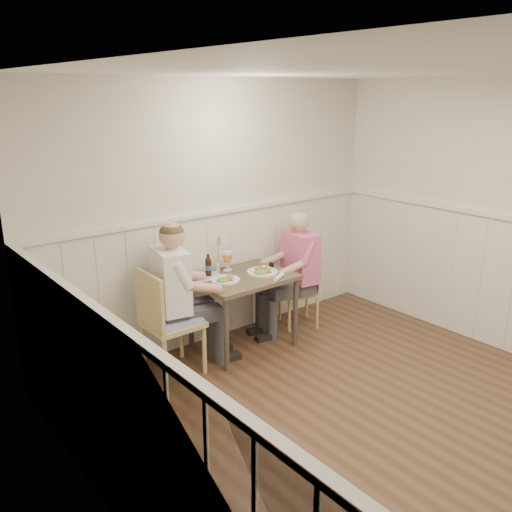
# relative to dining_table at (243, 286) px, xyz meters

# --- Properties ---
(ground_plane) EXTENTS (4.50, 4.50, 0.00)m
(ground_plane) POSITION_rel_dining_table_xyz_m (-0.01, -1.84, -0.65)
(ground_plane) COLOR #472C1C
(room_shell) EXTENTS (4.04, 4.54, 2.60)m
(room_shell) POSITION_rel_dining_table_xyz_m (-0.01, -1.84, 0.87)
(room_shell) COLOR silver
(room_shell) RESTS_ON ground
(wainscot) EXTENTS (4.00, 4.49, 1.34)m
(wainscot) POSITION_rel_dining_table_xyz_m (-0.01, -1.15, 0.04)
(wainscot) COLOR silver
(wainscot) RESTS_ON ground
(dining_table) EXTENTS (0.95, 0.70, 0.75)m
(dining_table) POSITION_rel_dining_table_xyz_m (0.00, 0.00, 0.00)
(dining_table) COLOR #4C3A2F
(dining_table) RESTS_ON ground
(chair_right) EXTENTS (0.49, 0.49, 0.79)m
(chair_right) POSITION_rel_dining_table_xyz_m (0.84, 0.03, -0.22)
(chair_right) COLOR tan
(chair_right) RESTS_ON ground
(chair_left) EXTENTS (0.47, 0.47, 0.99)m
(chair_left) POSITION_rel_dining_table_xyz_m (-0.87, -0.01, -0.11)
(chair_left) COLOR tan
(chair_left) RESTS_ON ground
(man_in_pink) EXTENTS (0.65, 0.46, 1.31)m
(man_in_pink) POSITION_rel_dining_table_xyz_m (0.71, -0.00, -0.10)
(man_in_pink) COLOR #3F3F47
(man_in_pink) RESTS_ON ground
(diner_cream) EXTENTS (0.71, 0.51, 1.41)m
(diner_cream) POSITION_rel_dining_table_xyz_m (-0.73, 0.04, -0.06)
(diner_cream) COLOR #3F3F47
(diner_cream) RESTS_ON ground
(plate_man) EXTENTS (0.31, 0.31, 0.08)m
(plate_man) POSITION_rel_dining_table_xyz_m (0.19, -0.06, 0.12)
(plate_man) COLOR white
(plate_man) RESTS_ON dining_table
(plate_diner) EXTENTS (0.28, 0.28, 0.07)m
(plate_diner) POSITION_rel_dining_table_xyz_m (-0.23, -0.02, 0.12)
(plate_diner) COLOR white
(plate_diner) RESTS_ON dining_table
(beer_glass_a) EXTENTS (0.08, 0.08, 0.19)m
(beer_glass_a) POSITION_rel_dining_table_xyz_m (-0.00, 0.23, 0.23)
(beer_glass_a) COLOR silver
(beer_glass_a) RESTS_ON dining_table
(beer_glass_b) EXTENTS (0.08, 0.08, 0.20)m
(beer_glass_b) POSITION_rel_dining_table_xyz_m (-0.03, 0.23, 0.23)
(beer_glass_b) COLOR silver
(beer_glass_b) RESTS_ON dining_table
(beer_bottle) EXTENTS (0.06, 0.06, 0.22)m
(beer_bottle) POSITION_rel_dining_table_xyz_m (-0.26, 0.21, 0.20)
(beer_bottle) COLOR black
(beer_bottle) RESTS_ON dining_table
(rolled_napkin) EXTENTS (0.18, 0.12, 0.04)m
(rolled_napkin) POSITION_rel_dining_table_xyz_m (0.22, -0.28, 0.12)
(rolled_napkin) COLOR white
(rolled_napkin) RESTS_ON dining_table
(grass_vase) EXTENTS (0.04, 0.04, 0.38)m
(grass_vase) POSITION_rel_dining_table_xyz_m (-0.11, 0.27, 0.27)
(grass_vase) COLOR silver
(grass_vase) RESTS_ON dining_table
(gingham_mat) EXTENTS (0.38, 0.33, 0.01)m
(gingham_mat) POSITION_rel_dining_table_xyz_m (-0.31, 0.20, 0.10)
(gingham_mat) COLOR #4456A4
(gingham_mat) RESTS_ON dining_table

